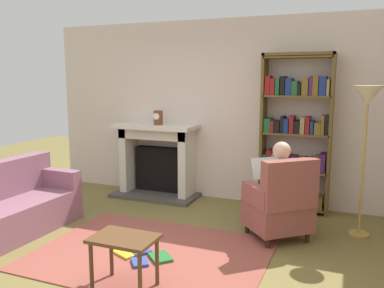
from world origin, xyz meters
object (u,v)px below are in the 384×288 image
(bookshelf, at_px, (296,135))
(armchair_reading, at_px, (281,204))
(mantel_clock, at_px, (158,118))
(sofa_floral, at_px, (7,209))
(floor_lamp, at_px, (367,109))
(seated_reader, at_px, (276,185))
(fireplace, at_px, (158,158))
(side_table, at_px, (124,245))

(bookshelf, xyz_separation_m, armchair_reading, (0.01, -1.14, -0.65))
(mantel_clock, distance_m, sofa_floral, 2.45)
(floor_lamp, bearing_deg, seated_reader, -157.16)
(sofa_floral, bearing_deg, fireplace, -20.82)
(armchair_reading, bearing_deg, floor_lamp, 168.38)
(mantel_clock, bearing_deg, bookshelf, 3.81)
(fireplace, bearing_deg, mantel_clock, -57.15)
(seated_reader, distance_m, sofa_floral, 3.16)
(fireplace, distance_m, seated_reader, 2.27)
(bookshelf, bearing_deg, side_table, -111.01)
(fireplace, xyz_separation_m, side_table, (1.04, -2.72, -0.19))
(mantel_clock, bearing_deg, armchair_reading, -26.10)
(seated_reader, xyz_separation_m, floor_lamp, (0.92, 0.39, 0.87))
(seated_reader, bearing_deg, side_table, 18.77)
(armchair_reading, xyz_separation_m, sofa_floral, (-3.01, -1.05, -0.10))
(bookshelf, distance_m, armchair_reading, 1.31)
(seated_reader, distance_m, side_table, 1.99)
(armchair_reading, relative_size, side_table, 1.73)
(sofa_floral, distance_m, side_table, 2.02)
(fireplace, height_order, side_table, fireplace)
(bookshelf, xyz_separation_m, seated_reader, (-0.07, -1.05, -0.45))
(fireplace, bearing_deg, bookshelf, 1.00)
(bookshelf, height_order, armchair_reading, bookshelf)
(seated_reader, bearing_deg, armchair_reading, 90.00)
(sofa_floral, bearing_deg, side_table, -104.34)
(bookshelf, distance_m, seated_reader, 1.14)
(fireplace, distance_m, side_table, 2.92)
(sofa_floral, xyz_separation_m, side_table, (1.94, -0.57, 0.08))
(bookshelf, relative_size, floor_lamp, 1.24)
(fireplace, bearing_deg, armchair_reading, -27.56)
(fireplace, xyz_separation_m, mantel_clock, (0.06, -0.10, 0.65))
(fireplace, relative_size, armchair_reading, 1.37)
(fireplace, distance_m, floor_lamp, 3.15)
(side_table, bearing_deg, mantel_clock, 110.44)
(floor_lamp, bearing_deg, mantel_clock, 169.74)
(sofa_floral, bearing_deg, bookshelf, -51.97)
(bookshelf, relative_size, sofa_floral, 1.26)
(side_table, bearing_deg, sofa_floral, 163.75)
(armchair_reading, xyz_separation_m, floor_lamp, (0.85, 0.48, 1.07))
(fireplace, height_order, armchair_reading, fireplace)
(fireplace, relative_size, mantel_clock, 6.16)
(armchair_reading, distance_m, side_table, 1.94)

